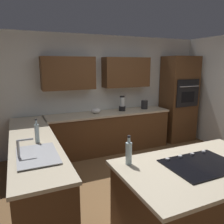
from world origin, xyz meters
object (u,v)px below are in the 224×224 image
at_px(wall_oven, 179,99).
at_px(blender, 122,104).
at_px(sink_unit, 37,155).
at_px(cooktop, 201,164).
at_px(kettle, 144,105).
at_px(dish_soap_bottle, 37,133).
at_px(oil_bottle, 129,153).
at_px(mixing_bowl, 96,111).

xyz_separation_m(wall_oven, blender, (1.60, -0.05, -0.03)).
distance_m(sink_unit, cooktop, 1.87).
distance_m(kettle, dish_soap_bottle, 2.98).
bearing_deg(sink_unit, cooktop, 149.02).
relative_size(blender, oil_bottle, 1.07).
relative_size(wall_oven, kettle, 10.60).
bearing_deg(blender, wall_oven, 178.32).
relative_size(wall_oven, oil_bottle, 6.63).
bearing_deg(dish_soap_bottle, wall_oven, -159.13).
xyz_separation_m(kettle, dish_soap_bottle, (2.62, 1.43, 0.04)).
xyz_separation_m(sink_unit, mixing_bowl, (-1.43, -1.91, 0.04)).
height_order(blender, kettle, blender).
xyz_separation_m(blender, mixing_bowl, (0.65, 0.00, -0.09)).
height_order(cooktop, oil_bottle, oil_bottle).
relative_size(cooktop, mixing_bowl, 3.50).
bearing_deg(sink_unit, oil_bottle, 145.07).
bearing_deg(kettle, cooktop, 69.37).
xyz_separation_m(cooktop, oil_bottle, (0.70, -0.33, 0.13)).
bearing_deg(mixing_bowl, oil_bottle, 78.10).
distance_m(wall_oven, mixing_bowl, 2.25).
xyz_separation_m(cooktop, mixing_bowl, (0.17, -2.87, 0.05)).
xyz_separation_m(wall_oven, oil_bottle, (2.78, 2.49, -0.05)).
distance_m(sink_unit, mixing_bowl, 2.38).
xyz_separation_m(cooktop, dish_soap_bottle, (1.54, -1.44, 0.13)).
bearing_deg(blender, sink_unit, 42.54).
height_order(sink_unit, cooktop, sink_unit).
bearing_deg(sink_unit, mixing_bowl, -126.84).
height_order(kettle, oil_bottle, oil_bottle).
distance_m(wall_oven, dish_soap_bottle, 3.87).
relative_size(sink_unit, kettle, 3.45).
bearing_deg(dish_soap_bottle, oil_bottle, 127.12).
height_order(blender, mixing_bowl, blender).
relative_size(sink_unit, cooktop, 0.92).
height_order(blender, oil_bottle, blender).
xyz_separation_m(blender, oil_bottle, (1.18, 2.53, -0.02)).
distance_m(cooktop, oil_bottle, 0.79).
bearing_deg(cooktop, wall_oven, -126.40).
bearing_deg(cooktop, kettle, -110.63).
xyz_separation_m(sink_unit, oil_bottle, (-0.90, 0.63, 0.11)).
bearing_deg(wall_oven, cooktop, 53.60).
bearing_deg(blender, mixing_bowl, 0.00).
distance_m(sink_unit, oil_bottle, 1.10).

